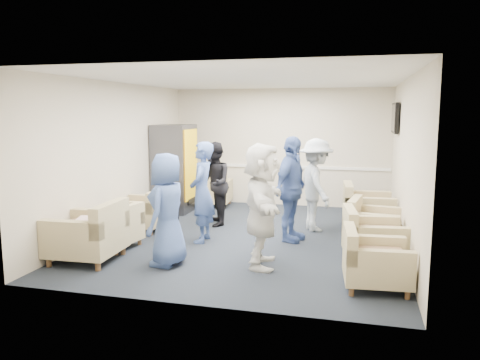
% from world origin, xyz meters
% --- Properties ---
extents(floor, '(6.00, 6.00, 0.00)m').
position_xyz_m(floor, '(0.00, 0.00, 0.00)').
color(floor, black).
rests_on(floor, ground).
extents(ceiling, '(6.00, 6.00, 0.00)m').
position_xyz_m(ceiling, '(0.00, 0.00, 2.70)').
color(ceiling, silver).
rests_on(ceiling, back_wall).
extents(back_wall, '(5.00, 0.02, 2.70)m').
position_xyz_m(back_wall, '(0.00, 3.00, 1.35)').
color(back_wall, beige).
rests_on(back_wall, floor).
extents(front_wall, '(5.00, 0.02, 2.70)m').
position_xyz_m(front_wall, '(0.00, -3.00, 1.35)').
color(front_wall, beige).
rests_on(front_wall, floor).
extents(left_wall, '(0.02, 6.00, 2.70)m').
position_xyz_m(left_wall, '(-2.50, 0.00, 1.35)').
color(left_wall, beige).
rests_on(left_wall, floor).
extents(right_wall, '(0.02, 6.00, 2.70)m').
position_xyz_m(right_wall, '(2.50, 0.00, 1.35)').
color(right_wall, beige).
rests_on(right_wall, floor).
extents(chair_rail, '(4.98, 0.04, 0.06)m').
position_xyz_m(chair_rail, '(0.00, 2.98, 0.90)').
color(chair_rail, white).
rests_on(chair_rail, back_wall).
extents(tv, '(0.10, 1.00, 0.58)m').
position_xyz_m(tv, '(2.44, 1.80, 2.05)').
color(tv, black).
rests_on(tv, right_wall).
extents(armchair_left_near, '(0.97, 0.97, 0.75)m').
position_xyz_m(armchair_left_near, '(-1.97, -1.86, 0.37)').
color(armchair_left_near, tan).
rests_on(armchair_left_near, floor).
extents(armchair_left_mid, '(0.86, 0.86, 0.61)m').
position_xyz_m(armchair_left_mid, '(-1.97, -1.18, 0.30)').
color(armchair_left_mid, tan).
rests_on(armchair_left_mid, floor).
extents(armchair_left_far, '(0.82, 0.82, 0.65)m').
position_xyz_m(armchair_left_far, '(-2.02, 0.00, 0.32)').
color(armchair_left_far, tan).
rests_on(armchair_left_far, floor).
extents(armchair_right_near, '(0.86, 0.86, 0.63)m').
position_xyz_m(armchair_right_near, '(1.99, -1.93, 0.31)').
color(armchair_right_near, tan).
rests_on(armchair_right_near, floor).
extents(armchair_right_midnear, '(0.94, 0.94, 0.67)m').
position_xyz_m(armchair_right_midnear, '(1.98, -0.90, 0.33)').
color(armchair_right_midnear, tan).
rests_on(armchair_right_midnear, floor).
extents(armchair_right_midfar, '(0.91, 0.91, 0.64)m').
position_xyz_m(armchair_right_midfar, '(2.03, 0.04, 0.32)').
color(armchair_right_midfar, tan).
rests_on(armchair_right_midfar, floor).
extents(armchair_right_far, '(0.96, 0.96, 0.72)m').
position_xyz_m(armchair_right_far, '(1.93, 1.10, 0.36)').
color(armchair_right_far, tan).
rests_on(armchair_right_far, floor).
extents(armchair_corner, '(0.90, 0.90, 0.66)m').
position_xyz_m(armchair_corner, '(-1.47, 2.39, 0.33)').
color(armchair_corner, tan).
rests_on(armchair_corner, floor).
extents(vending_machine, '(0.77, 0.90, 1.89)m').
position_xyz_m(vending_machine, '(-2.09, 1.69, 0.95)').
color(vending_machine, '#4A4B52').
rests_on(vending_machine, floor).
extents(backpack, '(0.34, 0.30, 0.49)m').
position_xyz_m(backpack, '(-1.36, -0.39, 0.25)').
color(backpack, black).
rests_on(backpack, floor).
extents(pillow, '(0.48, 0.55, 0.13)m').
position_xyz_m(pillow, '(-1.99, -1.86, 0.56)').
color(pillow, '#F2DED2').
rests_on(pillow, armchair_left_near).
extents(person_front_left, '(0.57, 0.82, 1.60)m').
position_xyz_m(person_front_left, '(-0.81, -1.74, 0.80)').
color(person_front_left, '#415B9C').
rests_on(person_front_left, floor).
extents(person_mid_left, '(0.45, 0.64, 1.68)m').
position_xyz_m(person_mid_left, '(-0.73, -0.47, 0.84)').
color(person_mid_left, '#415B9C').
rests_on(person_mid_left, floor).
extents(person_back_left, '(0.87, 0.96, 1.61)m').
position_xyz_m(person_back_left, '(-0.88, 0.67, 0.80)').
color(person_back_left, black).
rests_on(person_back_left, floor).
extents(person_back_right, '(1.01, 1.25, 1.69)m').
position_xyz_m(person_back_right, '(1.05, 0.74, 0.85)').
color(person_back_right, silver).
rests_on(person_back_right, floor).
extents(person_mid_right, '(0.69, 1.12, 1.77)m').
position_xyz_m(person_mid_right, '(0.70, -0.06, 0.89)').
color(person_mid_right, '#415B9C').
rests_on(person_mid_right, floor).
extents(person_front_right, '(0.76, 1.68, 1.75)m').
position_xyz_m(person_front_right, '(0.50, -1.46, 0.87)').
color(person_front_right, white).
rests_on(person_front_right, floor).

